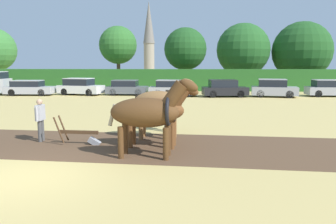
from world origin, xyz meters
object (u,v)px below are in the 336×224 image
(farmer_beside_team, at_px, (168,107))
(parked_car_center_left, at_px, (80,87))
(tree_center_right, at_px, (302,51))
(draft_horse_lead_right, at_px, (155,110))
(parked_car_center, at_px, (127,88))
(parked_car_center_right, at_px, (173,88))
(parked_car_right, at_px, (224,89))
(draft_horse_trail_left, at_px, (161,103))
(tree_center, at_px, (243,50))
(farmer_at_plow, at_px, (40,117))
(parked_car_end_right, at_px, (329,88))
(draft_horse_lead_left, at_px, (148,112))
(tree_left, at_px, (118,45))
(plow, at_px, (82,136))
(tree_center_left, at_px, (185,49))
(parked_car_left, at_px, (29,88))
(church_spire, at_px, (149,38))
(parked_car_far_right, at_px, (274,88))

(farmer_beside_team, height_order, parked_car_center_left, farmer_beside_team)
(tree_center_right, height_order, draft_horse_lead_right, tree_center_right)
(parked_car_center, distance_m, parked_car_center_right, 4.55)
(parked_car_right, bearing_deg, draft_horse_trail_left, -110.83)
(tree_center, relative_size, parked_car_right, 1.94)
(farmer_at_plow, height_order, parked_car_right, farmer_at_plow)
(parked_car_center_left, relative_size, parked_car_end_right, 1.12)
(draft_horse_lead_left, xyz_separation_m, parked_car_right, (4.36, 19.71, -0.69))
(draft_horse_lead_left, distance_m, draft_horse_trail_left, 2.64)
(parked_car_center_left, xyz_separation_m, parked_car_center, (4.43, 0.16, -0.08))
(tree_left, height_order, parked_car_center_right, tree_left)
(parked_car_center_right, bearing_deg, plow, -96.64)
(tree_center_left, height_order, farmer_at_plow, tree_center_left)
(farmer_at_plow, xyz_separation_m, parked_car_center, (-0.40, 18.96, -0.24))
(tree_center_right, bearing_deg, parked_car_center_left, -153.67)
(plow, distance_m, parked_car_end_right, 25.27)
(parked_car_center_left, bearing_deg, farmer_at_plow, -64.07)
(tree_center_left, xyz_separation_m, farmer_at_plow, (-5.01, -28.71, -3.81))
(draft_horse_lead_left, bearing_deg, farmer_at_plow, 160.27)
(tree_center_right, bearing_deg, parked_car_center_right, -140.36)
(draft_horse_lead_right, height_order, parked_car_left, draft_horse_lead_right)
(tree_center_left, relative_size, farmer_beside_team, 4.05)
(draft_horse_lead_left, bearing_deg, draft_horse_trail_left, 90.25)
(farmer_beside_team, relative_size, parked_car_right, 0.44)
(church_spire, relative_size, parked_car_far_right, 3.96)
(tree_left, height_order, tree_center, tree_center)
(farmer_beside_team, bearing_deg, farmer_at_plow, -95.28)
(parked_car_left, relative_size, parked_car_end_right, 1.14)
(parked_car_far_right, height_order, parked_car_end_right, parked_car_far_right)
(farmer_beside_team, xyz_separation_m, parked_car_end_right, (13.49, 16.63, -0.35))
(tree_left, relative_size, farmer_at_plow, 4.69)
(parked_car_center_left, bearing_deg, parked_car_center_right, 6.44)
(tree_center_right, xyz_separation_m, draft_horse_trail_left, (-15.11, -30.10, -3.11))
(tree_left, bearing_deg, farmer_beside_team, -73.30)
(plow, height_order, parked_car_far_right, parked_car_far_right)
(tree_center_left, distance_m, draft_horse_trail_left, 28.12)
(parked_car_center_left, bearing_deg, tree_center_right, 37.84)
(tree_center_left, relative_size, parked_car_far_right, 1.76)
(plow, distance_m, parked_car_left, 21.61)
(farmer_at_plow, bearing_deg, parked_car_end_right, 45.42)
(tree_center, relative_size, parked_car_left, 1.78)
(tree_center, bearing_deg, farmer_beside_team, -104.88)
(tree_center_left, height_order, parked_car_far_right, tree_center_left)
(plow, xyz_separation_m, parked_car_center, (-2.11, 19.34, 0.37))
(draft_horse_lead_left, xyz_separation_m, farmer_beside_team, (0.36, 4.00, -0.35))
(tree_left, bearing_deg, church_spire, 90.35)
(church_spire, distance_m, parked_car_left, 44.16)
(plow, distance_m, farmer_at_plow, 1.85)
(parked_car_end_right, bearing_deg, tree_center_left, 143.96)
(parked_car_center, xyz_separation_m, parked_car_far_right, (13.48, -1.01, 0.08))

